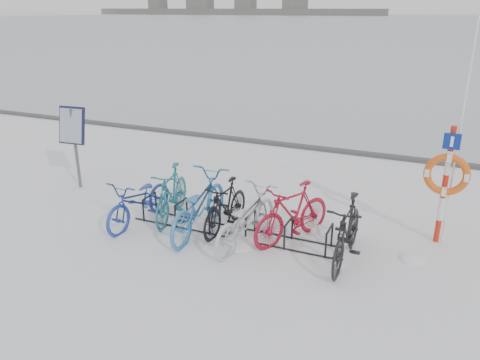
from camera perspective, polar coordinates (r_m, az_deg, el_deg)
ground at (r=8.72m, az=-0.94°, el=-6.46°), size 900.00×900.00×0.00m
ice_sheet at (r=162.16m, az=23.59°, el=17.28°), size 400.00×298.00×0.02m
quay_edge at (r=13.93m, az=9.20°, el=3.85°), size 400.00×0.25×0.10m
bike_rack at (r=8.64m, az=-0.95°, el=-5.39°), size 4.00×0.48×0.46m
info_board at (r=11.09m, az=-19.73°, el=5.72°), size 0.65×0.29×1.89m
lifebuoy_station at (r=8.60m, az=23.91°, el=0.62°), size 0.74×0.22×3.83m
shoreline at (r=295.00m, az=-1.61°, el=20.02°), size 180.00×12.00×9.50m
bike_0 at (r=9.16m, az=-12.16°, el=-2.28°), size 0.76×1.88×0.96m
bike_1 at (r=9.24m, az=-8.36°, el=-1.45°), size 0.88×1.85×1.07m
bike_2 at (r=8.61m, az=-5.10°, el=-2.79°), size 0.82×2.16×1.12m
bike_3 at (r=8.70m, az=-1.77°, el=-3.00°), size 0.55×1.65×0.97m
bike_4 at (r=8.17m, az=0.69°, el=-4.46°), size 0.95×2.01×1.01m
bike_5 at (r=8.32m, az=6.42°, el=-3.84°), size 1.29×1.83×1.08m
bike_6 at (r=7.78m, az=12.96°, el=-5.92°), size 0.56×1.86×1.12m
snow_drifts at (r=8.55m, az=3.50°, el=-7.07°), size 4.34×1.67×0.23m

